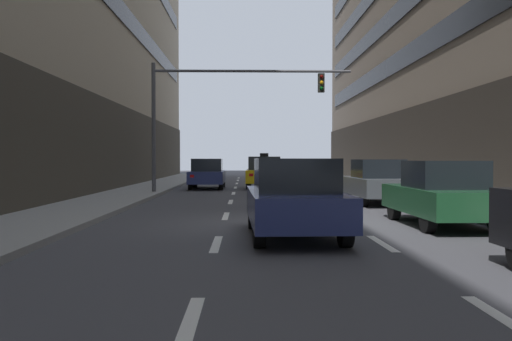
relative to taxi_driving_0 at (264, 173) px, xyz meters
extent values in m
plane|color=#424247|center=(0.00, -16.24, -0.85)|extent=(120.00, 120.00, 0.00)
cube|color=gray|center=(-6.11, -16.24, -0.78)|extent=(2.77, 80.00, 0.14)
cube|color=silver|center=(-1.57, -24.24, -0.84)|extent=(0.16, 2.00, 0.01)
cube|color=silver|center=(-1.57, -19.24, -0.84)|extent=(0.16, 2.00, 0.01)
cube|color=silver|center=(-1.57, -14.24, -0.84)|extent=(0.16, 2.00, 0.01)
cube|color=silver|center=(-1.57, -9.24, -0.84)|extent=(0.16, 2.00, 0.01)
cube|color=silver|center=(-1.57, -4.24, -0.84)|extent=(0.16, 2.00, 0.01)
cube|color=silver|center=(-1.57, 0.76, -0.84)|extent=(0.16, 2.00, 0.01)
cube|color=silver|center=(-1.57, 5.76, -0.84)|extent=(0.16, 2.00, 0.01)
cube|color=silver|center=(-1.57, 10.76, -0.84)|extent=(0.16, 2.00, 0.01)
cube|color=silver|center=(-1.57, 15.76, -0.84)|extent=(0.16, 2.00, 0.01)
cube|color=silver|center=(1.58, -24.24, -0.84)|extent=(0.16, 2.00, 0.01)
cube|color=silver|center=(1.58, -19.24, -0.84)|extent=(0.16, 2.00, 0.01)
cube|color=silver|center=(1.58, -14.24, -0.84)|extent=(0.16, 2.00, 0.01)
cube|color=silver|center=(1.58, -9.24, -0.84)|extent=(0.16, 2.00, 0.01)
cube|color=silver|center=(1.58, -4.24, -0.84)|extent=(0.16, 2.00, 0.01)
cube|color=silver|center=(1.58, 0.76, -0.84)|extent=(0.16, 2.00, 0.01)
cube|color=silver|center=(1.58, 5.76, -0.84)|extent=(0.16, 2.00, 0.01)
cube|color=silver|center=(1.58, 10.76, -0.84)|extent=(0.16, 2.00, 0.01)
cube|color=silver|center=(1.58, 15.76, -0.84)|extent=(0.16, 2.00, 0.01)
cylinder|color=black|center=(-0.79, 1.49, -0.50)|extent=(0.25, 0.69, 0.69)
cylinder|color=black|center=(0.87, 1.44, -0.50)|extent=(0.25, 0.69, 0.69)
cylinder|color=black|center=(-0.87, -1.33, -0.50)|extent=(0.25, 0.69, 0.69)
cylinder|color=black|center=(0.80, -1.37, -0.50)|extent=(0.25, 0.69, 0.69)
cube|color=yellow|center=(0.00, 0.06, -0.17)|extent=(2.04, 4.63, 0.67)
cube|color=black|center=(0.00, -0.15, 0.52)|extent=(1.72, 2.02, 0.71)
cube|color=white|center=(-0.61, 2.33, -0.05)|extent=(0.21, 0.09, 0.15)
cube|color=red|center=(-0.73, -2.18, -0.05)|extent=(0.21, 0.09, 0.15)
cube|color=white|center=(0.73, 2.29, -0.05)|extent=(0.21, 0.09, 0.15)
cube|color=red|center=(0.61, -2.21, -0.05)|extent=(0.21, 0.09, 0.15)
cube|color=black|center=(0.00, -0.15, 0.96)|extent=(0.46, 0.22, 0.19)
cylinder|color=black|center=(-0.85, -17.07, -0.52)|extent=(0.23, 0.65, 0.65)
cylinder|color=black|center=(0.72, -17.03, -0.52)|extent=(0.23, 0.65, 0.65)
cylinder|color=black|center=(-0.77, -19.72, -0.52)|extent=(0.23, 0.65, 0.65)
cylinder|color=black|center=(0.80, -19.68, -0.52)|extent=(0.23, 0.65, 0.65)
cube|color=navy|center=(-0.02, -18.38, -0.21)|extent=(1.93, 4.37, 0.63)
cube|color=black|center=(-0.02, -18.57, 0.44)|extent=(1.62, 1.91, 0.67)
cube|color=white|center=(-0.71, -16.27, -0.10)|extent=(0.20, 0.08, 0.14)
cube|color=red|center=(-0.59, -20.51, -0.10)|extent=(0.20, 0.08, 0.14)
cube|color=white|center=(0.55, -16.24, -0.10)|extent=(0.20, 0.08, 0.14)
cube|color=red|center=(0.67, -20.48, -0.10)|extent=(0.20, 0.08, 0.14)
cylinder|color=black|center=(-3.83, 0.97, -0.53)|extent=(0.22, 0.64, 0.64)
cylinder|color=black|center=(-2.27, 0.97, -0.53)|extent=(0.22, 0.64, 0.64)
cylinder|color=black|center=(-3.82, -1.66, -0.53)|extent=(0.22, 0.64, 0.64)
cylinder|color=black|center=(-2.26, -1.66, -0.53)|extent=(0.22, 0.64, 0.64)
cube|color=navy|center=(-3.05, -0.34, -0.22)|extent=(1.80, 4.29, 0.62)
cube|color=black|center=(-3.05, -0.54, 0.43)|extent=(1.56, 1.85, 0.66)
cube|color=white|center=(-3.68, 1.76, -0.11)|extent=(0.20, 0.08, 0.14)
cube|color=red|center=(-3.67, -2.45, -0.11)|extent=(0.20, 0.08, 0.14)
cube|color=white|center=(-2.42, 1.76, -0.11)|extent=(0.20, 0.08, 0.14)
cube|color=red|center=(-2.41, -2.45, -0.11)|extent=(0.20, 0.08, 0.14)
cube|color=white|center=(3.03, -21.19, 0.04)|extent=(0.19, 0.08, 0.13)
cylinder|color=black|center=(2.91, -15.26, -0.54)|extent=(0.22, 0.63, 0.63)
cylinder|color=black|center=(4.42, -15.24, -0.54)|extent=(0.22, 0.63, 0.63)
cylinder|color=black|center=(2.94, -17.82, -0.54)|extent=(0.22, 0.63, 0.63)
cylinder|color=black|center=(4.46, -17.80, -0.54)|extent=(0.22, 0.63, 0.63)
cube|color=#1E512D|center=(3.68, -16.53, -0.23)|extent=(1.81, 4.20, 0.61)
cube|color=black|center=(3.69, -16.72, 0.40)|extent=(1.54, 1.83, 0.65)
cube|color=white|center=(3.04, -14.49, -0.13)|extent=(0.19, 0.08, 0.13)
cube|color=red|center=(3.10, -18.59, -0.13)|extent=(0.19, 0.08, 0.13)
cube|color=white|center=(4.27, -14.47, -0.13)|extent=(0.19, 0.08, 0.13)
cube|color=red|center=(4.32, -18.57, -0.13)|extent=(0.19, 0.08, 0.13)
cylinder|color=black|center=(2.88, -8.82, -0.53)|extent=(0.23, 0.64, 0.63)
cylinder|color=black|center=(4.42, -8.78, -0.53)|extent=(0.23, 0.64, 0.63)
cylinder|color=black|center=(2.95, -11.41, -0.53)|extent=(0.23, 0.64, 0.63)
cylinder|color=black|center=(4.49, -11.37, -0.53)|extent=(0.23, 0.64, 0.63)
cube|color=#474C51|center=(3.68, -10.09, -0.22)|extent=(1.89, 4.28, 0.62)
cube|color=black|center=(3.69, -10.29, 0.41)|extent=(1.59, 1.87, 0.65)
cube|color=white|center=(3.01, -8.04, -0.12)|extent=(0.19, 0.08, 0.13)
cube|color=red|center=(3.12, -12.19, -0.12)|extent=(0.19, 0.08, 0.13)
cube|color=white|center=(4.24, -8.00, -0.12)|extent=(0.19, 0.08, 0.13)
cube|color=red|center=(4.36, -12.15, -0.12)|extent=(0.19, 0.08, 0.13)
cylinder|color=#4C4C51|center=(-5.12, -5.05, 2.17)|extent=(0.18, 0.18, 5.75)
cylinder|color=#4C4C51|center=(-0.70, -5.05, 4.69)|extent=(8.84, 0.12, 0.12)
cube|color=black|center=(2.39, -5.05, 4.17)|extent=(0.28, 0.24, 0.84)
sphere|color=#4B0704|center=(2.39, -5.19, 4.43)|extent=(0.17, 0.17, 0.17)
sphere|color=orange|center=(2.39, -5.19, 4.17)|extent=(0.17, 0.17, 0.17)
sphere|color=#073E10|center=(2.39, -5.19, 3.91)|extent=(0.17, 0.17, 0.17)
camera|label=1|loc=(-1.02, -29.53, 0.77)|focal=38.25mm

